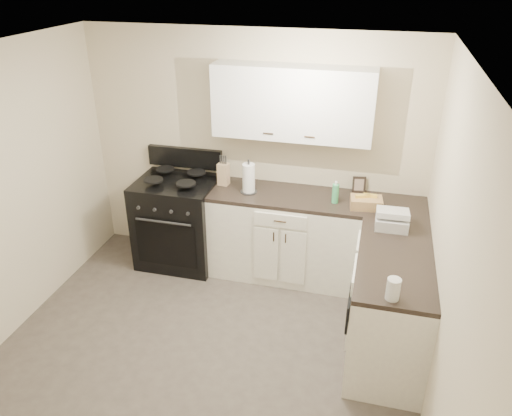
% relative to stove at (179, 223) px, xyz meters
% --- Properties ---
extents(floor, '(3.60, 3.60, 0.00)m').
position_rel_stove_xyz_m(floor, '(0.77, -1.48, -0.46)').
color(floor, '#473F38').
rests_on(floor, ground).
extents(ceiling, '(3.60, 3.60, 0.00)m').
position_rel_stove_xyz_m(ceiling, '(0.77, -1.48, 2.04)').
color(ceiling, white).
rests_on(ceiling, wall_back).
extents(wall_back, '(3.60, 0.00, 3.60)m').
position_rel_stove_xyz_m(wall_back, '(0.77, 0.32, 0.79)').
color(wall_back, beige).
rests_on(wall_back, ground).
extents(wall_right, '(0.00, 3.60, 3.60)m').
position_rel_stove_xyz_m(wall_right, '(2.57, -1.48, 0.79)').
color(wall_right, beige).
rests_on(wall_right, ground).
extents(base_cabinets_back, '(1.55, 0.60, 0.90)m').
position_rel_stove_xyz_m(base_cabinets_back, '(1.19, 0.02, -0.01)').
color(base_cabinets_back, silver).
rests_on(base_cabinets_back, floor).
extents(base_cabinets_right, '(0.60, 1.90, 0.90)m').
position_rel_stove_xyz_m(base_cabinets_right, '(2.27, -0.63, -0.01)').
color(base_cabinets_right, silver).
rests_on(base_cabinets_right, floor).
extents(countertop_back, '(1.55, 0.60, 0.04)m').
position_rel_stove_xyz_m(countertop_back, '(1.19, 0.02, 0.46)').
color(countertop_back, black).
rests_on(countertop_back, base_cabinets_back).
extents(countertop_right, '(0.60, 1.90, 0.04)m').
position_rel_stove_xyz_m(countertop_right, '(2.27, -0.63, 0.46)').
color(countertop_right, black).
rests_on(countertop_right, base_cabinets_right).
extents(upper_cabinets, '(1.55, 0.30, 0.70)m').
position_rel_stove_xyz_m(upper_cabinets, '(1.19, 0.18, 1.38)').
color(upper_cabinets, white).
rests_on(upper_cabinets, wall_back).
extents(stove, '(0.84, 0.72, 1.01)m').
position_rel_stove_xyz_m(stove, '(0.00, 0.00, 0.00)').
color(stove, black).
rests_on(stove, floor).
extents(knife_block, '(0.12, 0.11, 0.24)m').
position_rel_stove_xyz_m(knife_block, '(0.50, 0.11, 0.60)').
color(knife_block, tan).
rests_on(knife_block, countertop_back).
extents(paper_towel, '(0.16, 0.16, 0.30)m').
position_rel_stove_xyz_m(paper_towel, '(0.80, -0.01, 0.63)').
color(paper_towel, white).
rests_on(paper_towel, countertop_back).
extents(soap_bottle, '(0.08, 0.08, 0.19)m').
position_rel_stove_xyz_m(soap_bottle, '(1.68, -0.04, 0.58)').
color(soap_bottle, '#41AA66').
rests_on(soap_bottle, countertop_back).
extents(picture_frame, '(0.14, 0.06, 0.17)m').
position_rel_stove_xyz_m(picture_frame, '(1.89, 0.27, 0.56)').
color(picture_frame, black).
rests_on(picture_frame, countertop_back).
extents(wicker_basket, '(0.32, 0.23, 0.10)m').
position_rel_stove_xyz_m(wicker_basket, '(1.98, -0.07, 0.53)').
color(wicker_basket, tan).
rests_on(wicker_basket, countertop_right).
extents(countertop_grill, '(0.29, 0.27, 0.10)m').
position_rel_stove_xyz_m(countertop_grill, '(2.22, -0.40, 0.53)').
color(countertop_grill, silver).
rests_on(countertop_grill, countertop_right).
extents(glass_jar, '(0.11, 0.11, 0.16)m').
position_rel_stove_xyz_m(glass_jar, '(2.24, -1.48, 0.56)').
color(glass_jar, silver).
rests_on(glass_jar, countertop_right).
extents(oven_mitt_near, '(0.02, 0.15, 0.26)m').
position_rel_stove_xyz_m(oven_mitt_near, '(1.95, -1.23, 0.08)').
color(oven_mitt_near, black).
rests_on(oven_mitt_near, base_cabinets_right).
extents(oven_mitt_far, '(0.02, 0.15, 0.26)m').
position_rel_stove_xyz_m(oven_mitt_far, '(1.95, -1.01, 0.07)').
color(oven_mitt_far, black).
rests_on(oven_mitt_far, base_cabinets_right).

